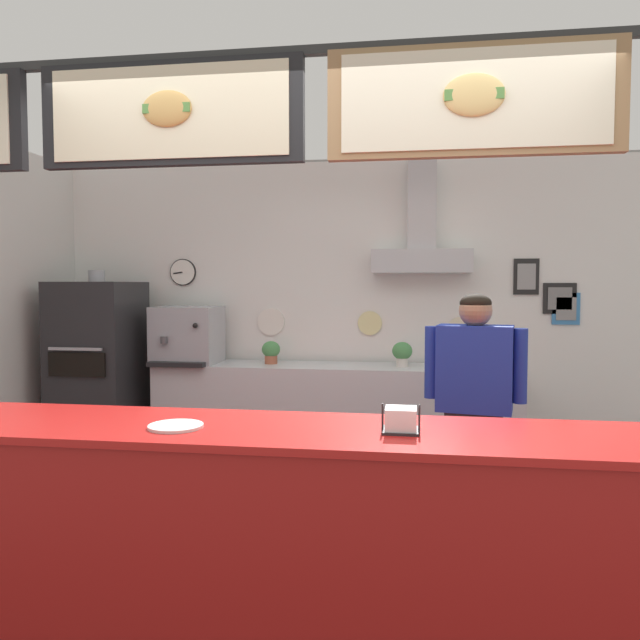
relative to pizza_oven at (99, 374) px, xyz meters
name	(u,v)px	position (x,y,z in m)	size (l,w,h in m)	color
ground_plane	(323,610)	(2.28, -2.09, -0.81)	(6.85, 6.85, 0.00)	#3F3A38
back_wall_assembly	(366,300)	(2.30, 0.41, 0.64)	(5.71, 3.02, 2.70)	gray
service_counter	(304,555)	(2.28, -2.62, -0.30)	(4.20, 0.61, 1.02)	#B21916
back_prep_counter	(334,418)	(2.05, 0.21, -0.37)	(3.09, 0.55, 0.89)	silver
pizza_oven	(99,374)	(0.00, 0.00, 0.00)	(0.66, 0.72, 1.71)	#232326
shop_worker	(474,413)	(3.07, -1.26, 0.01)	(0.58, 0.30, 1.53)	#232328
espresso_machine	(187,335)	(0.75, 0.18, 0.33)	(0.55, 0.56, 0.50)	#A3A5AD
potted_rosemary	(402,353)	(2.62, 0.19, 0.21)	(0.17, 0.17, 0.21)	beige
potted_sage	(488,356)	(3.32, 0.19, 0.19)	(0.15, 0.15, 0.19)	#4C4C51
potted_oregano	(271,351)	(1.49, 0.23, 0.20)	(0.16, 0.16, 0.20)	#9E563D
condiment_plate	(176,426)	(1.79, -2.69, 0.22)	(0.22, 0.22, 0.01)	white
napkin_holder	(401,421)	(2.66, -2.63, 0.26)	(0.15, 0.14, 0.11)	#262628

